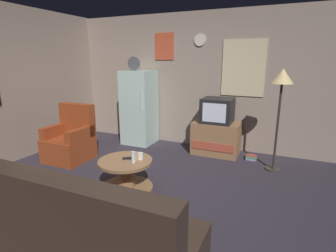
{
  "coord_description": "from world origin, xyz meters",
  "views": [
    {
      "loc": [
        1.68,
        -2.6,
        1.72
      ],
      "look_at": [
        0.13,
        0.9,
        0.75
      ],
      "focal_mm": 28.23,
      "sensor_mm": 36.0,
      "label": 1
    }
  ],
  "objects_px": {
    "mug_ceramic_white": "(140,156)",
    "mug_ceramic_tan": "(135,156)",
    "fridge": "(139,107)",
    "standing_lamp": "(282,84)",
    "remote_control": "(128,158)",
    "armchair": "(71,140)",
    "book_stack": "(251,157)",
    "coffee_table": "(126,175)",
    "wine_glass": "(133,157)",
    "tv_stand": "(216,138)",
    "crt_tv": "(217,110)",
    "couch": "(94,238)"
  },
  "relations": [
    {
      "from": "fridge",
      "to": "standing_lamp",
      "type": "xyz_separation_m",
      "value": [
        2.67,
        -0.39,
        0.6
      ]
    },
    {
      "from": "mug_ceramic_tan",
      "to": "book_stack",
      "type": "xyz_separation_m",
      "value": [
        1.32,
        1.76,
        -0.43
      ]
    },
    {
      "from": "couch",
      "to": "mug_ceramic_tan",
      "type": "bearing_deg",
      "value": 107.41
    },
    {
      "from": "standing_lamp",
      "to": "remote_control",
      "type": "xyz_separation_m",
      "value": [
        -1.78,
        -1.46,
        -0.92
      ]
    },
    {
      "from": "tv_stand",
      "to": "crt_tv",
      "type": "bearing_deg",
      "value": -35.53
    },
    {
      "from": "tv_stand",
      "to": "standing_lamp",
      "type": "xyz_separation_m",
      "value": [
        1.03,
        -0.37,
        1.06
      ]
    },
    {
      "from": "fridge",
      "to": "couch",
      "type": "relative_size",
      "value": 1.04
    },
    {
      "from": "coffee_table",
      "to": "mug_ceramic_white",
      "type": "xyz_separation_m",
      "value": [
        0.17,
        0.11,
        0.26
      ]
    },
    {
      "from": "standing_lamp",
      "to": "crt_tv",
      "type": "bearing_deg",
      "value": 160.27
    },
    {
      "from": "mug_ceramic_white",
      "to": "armchair",
      "type": "relative_size",
      "value": 0.09
    },
    {
      "from": "mug_ceramic_tan",
      "to": "book_stack",
      "type": "distance_m",
      "value": 2.24
    },
    {
      "from": "standing_lamp",
      "to": "mug_ceramic_tan",
      "type": "height_order",
      "value": "standing_lamp"
    },
    {
      "from": "couch",
      "to": "mug_ceramic_white",
      "type": "bearing_deg",
      "value": 104.85
    },
    {
      "from": "wine_glass",
      "to": "mug_ceramic_white",
      "type": "relative_size",
      "value": 1.67
    },
    {
      "from": "remote_control",
      "to": "couch",
      "type": "relative_size",
      "value": 0.09
    },
    {
      "from": "remote_control",
      "to": "fridge",
      "type": "bearing_deg",
      "value": 81.54
    },
    {
      "from": "couch",
      "to": "fridge",
      "type": "bearing_deg",
      "value": 113.68
    },
    {
      "from": "fridge",
      "to": "mug_ceramic_tan",
      "type": "bearing_deg",
      "value": -61.88
    },
    {
      "from": "coffee_table",
      "to": "armchair",
      "type": "relative_size",
      "value": 0.75
    },
    {
      "from": "coffee_table",
      "to": "wine_glass",
      "type": "xyz_separation_m",
      "value": [
        0.15,
        -0.03,
        0.29
      ]
    },
    {
      "from": "mug_ceramic_tan",
      "to": "mug_ceramic_white",
      "type": "bearing_deg",
      "value": 30.48
    },
    {
      "from": "fridge",
      "to": "mug_ceramic_tan",
      "type": "height_order",
      "value": "fridge"
    },
    {
      "from": "fridge",
      "to": "couch",
      "type": "xyz_separation_m",
      "value": [
        1.42,
        -3.23,
        -0.44
      ]
    },
    {
      "from": "wine_glass",
      "to": "mug_ceramic_tan",
      "type": "height_order",
      "value": "wine_glass"
    },
    {
      "from": "tv_stand",
      "to": "couch",
      "type": "distance_m",
      "value": 3.21
    },
    {
      "from": "wine_glass",
      "to": "book_stack",
      "type": "relative_size",
      "value": 0.8
    },
    {
      "from": "remote_control",
      "to": "book_stack",
      "type": "bearing_deg",
      "value": 17.78
    },
    {
      "from": "fridge",
      "to": "coffee_table",
      "type": "bearing_deg",
      "value": -65.46
    },
    {
      "from": "mug_ceramic_white",
      "to": "couch",
      "type": "relative_size",
      "value": 0.05
    },
    {
      "from": "coffee_table",
      "to": "tv_stand",
      "type": "bearing_deg",
      "value": 67.85
    },
    {
      "from": "crt_tv",
      "to": "standing_lamp",
      "type": "xyz_separation_m",
      "value": [
        1.03,
        -0.37,
        0.54
      ]
    },
    {
      "from": "book_stack",
      "to": "wine_glass",
      "type": "bearing_deg",
      "value": -124.42
    },
    {
      "from": "wine_glass",
      "to": "mug_ceramic_tan",
      "type": "distance_m",
      "value": 0.12
    },
    {
      "from": "armchair",
      "to": "couch",
      "type": "height_order",
      "value": "armchair"
    },
    {
      "from": "fridge",
      "to": "mug_ceramic_white",
      "type": "bearing_deg",
      "value": -60.01
    },
    {
      "from": "tv_stand",
      "to": "fridge",
      "type": "bearing_deg",
      "value": 179.22
    },
    {
      "from": "tv_stand",
      "to": "standing_lamp",
      "type": "height_order",
      "value": "standing_lamp"
    },
    {
      "from": "coffee_table",
      "to": "mug_ceramic_white",
      "type": "relative_size",
      "value": 8.0
    },
    {
      "from": "mug_ceramic_white",
      "to": "mug_ceramic_tan",
      "type": "relative_size",
      "value": 1.0
    },
    {
      "from": "crt_tv",
      "to": "mug_ceramic_tan",
      "type": "bearing_deg",
      "value": -110.05
    },
    {
      "from": "book_stack",
      "to": "mug_ceramic_tan",
      "type": "bearing_deg",
      "value": -126.81
    },
    {
      "from": "remote_control",
      "to": "armchair",
      "type": "distance_m",
      "value": 1.61
    },
    {
      "from": "fridge",
      "to": "book_stack",
      "type": "relative_size",
      "value": 9.39
    },
    {
      "from": "tv_stand",
      "to": "crt_tv",
      "type": "distance_m",
      "value": 0.52
    },
    {
      "from": "tv_stand",
      "to": "mug_ceramic_white",
      "type": "bearing_deg",
      "value": -108.69
    },
    {
      "from": "wine_glass",
      "to": "remote_control",
      "type": "xyz_separation_m",
      "value": [
        -0.13,
        0.08,
        -0.06
      ]
    },
    {
      "from": "standing_lamp",
      "to": "remote_control",
      "type": "distance_m",
      "value": 2.48
    },
    {
      "from": "standing_lamp",
      "to": "mug_ceramic_tan",
      "type": "bearing_deg",
      "value": -139.57
    },
    {
      "from": "armchair",
      "to": "couch",
      "type": "distance_m",
      "value": 2.8
    },
    {
      "from": "coffee_table",
      "to": "book_stack",
      "type": "bearing_deg",
      "value": 52.16
    }
  ]
}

